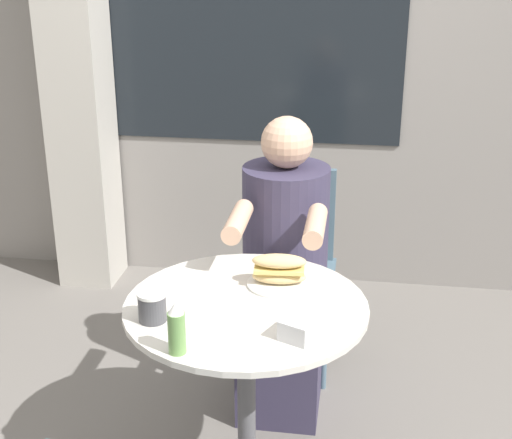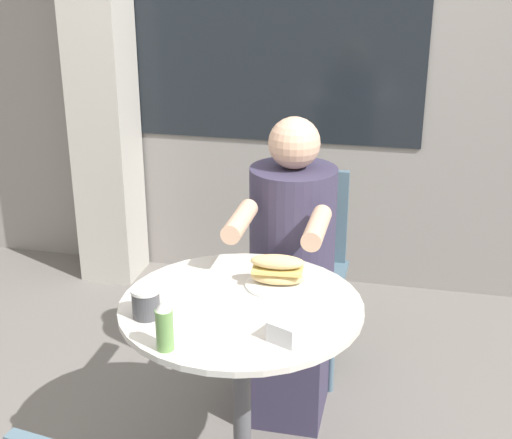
{
  "view_description": "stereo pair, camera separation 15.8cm",
  "coord_description": "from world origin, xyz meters",
  "px_view_note": "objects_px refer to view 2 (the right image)",
  "views": [
    {
      "loc": [
        0.32,
        -1.94,
        1.78
      ],
      "look_at": [
        0.0,
        0.21,
        0.93
      ],
      "focal_mm": 50.0,
      "sensor_mm": 36.0,
      "label": 1
    },
    {
      "loc": [
        0.48,
        -1.91,
        1.78
      ],
      "look_at": [
        0.0,
        0.21,
        0.93
      ],
      "focal_mm": 50.0,
      "sensor_mm": 36.0,
      "label": 2
    }
  ],
  "objects_px": {
    "cafe_table": "(242,356)",
    "condiment_bottle": "(164,325)",
    "seated_diner": "(290,287)",
    "drink_cup": "(146,303)",
    "sandwich_on_plate": "(277,273)",
    "diner_chair": "(304,251)"
  },
  "relations": [
    {
      "from": "cafe_table",
      "to": "seated_diner",
      "type": "relative_size",
      "value": 0.64
    },
    {
      "from": "cafe_table",
      "to": "sandwich_on_plate",
      "type": "height_order",
      "value": "sandwich_on_plate"
    },
    {
      "from": "cafe_table",
      "to": "condiment_bottle",
      "type": "relative_size",
      "value": 4.93
    },
    {
      "from": "cafe_table",
      "to": "seated_diner",
      "type": "bearing_deg",
      "value": 84.25
    },
    {
      "from": "seated_diner",
      "to": "sandwich_on_plate",
      "type": "relative_size",
      "value": 5.65
    },
    {
      "from": "diner_chair",
      "to": "condiment_bottle",
      "type": "height_order",
      "value": "condiment_bottle"
    },
    {
      "from": "cafe_table",
      "to": "drink_cup",
      "type": "xyz_separation_m",
      "value": [
        -0.26,
        -0.14,
        0.24
      ]
    },
    {
      "from": "diner_chair",
      "to": "seated_diner",
      "type": "xyz_separation_m",
      "value": [
        -0.0,
        -0.35,
        -0.0
      ]
    },
    {
      "from": "sandwich_on_plate",
      "to": "drink_cup",
      "type": "distance_m",
      "value": 0.45
    },
    {
      "from": "seated_diner",
      "to": "drink_cup",
      "type": "height_order",
      "value": "seated_diner"
    },
    {
      "from": "seated_diner",
      "to": "drink_cup",
      "type": "xyz_separation_m",
      "value": [
        -0.31,
        -0.71,
        0.26
      ]
    },
    {
      "from": "cafe_table",
      "to": "seated_diner",
      "type": "distance_m",
      "value": 0.57
    },
    {
      "from": "cafe_table",
      "to": "diner_chair",
      "type": "distance_m",
      "value": 0.91
    },
    {
      "from": "cafe_table",
      "to": "seated_diner",
      "type": "height_order",
      "value": "seated_diner"
    },
    {
      "from": "seated_diner",
      "to": "sandwich_on_plate",
      "type": "bearing_deg",
      "value": 94.05
    },
    {
      "from": "cafe_table",
      "to": "sandwich_on_plate",
      "type": "bearing_deg",
      "value": 59.32
    },
    {
      "from": "seated_diner",
      "to": "condiment_bottle",
      "type": "xyz_separation_m",
      "value": [
        -0.2,
        -0.87,
        0.29
      ]
    },
    {
      "from": "drink_cup",
      "to": "condiment_bottle",
      "type": "xyz_separation_m",
      "value": [
        0.12,
        -0.16,
        0.03
      ]
    },
    {
      "from": "cafe_table",
      "to": "sandwich_on_plate",
      "type": "xyz_separation_m",
      "value": [
        0.09,
        0.14,
        0.24
      ]
    },
    {
      "from": "seated_diner",
      "to": "drink_cup",
      "type": "relative_size",
      "value": 12.81
    },
    {
      "from": "cafe_table",
      "to": "diner_chair",
      "type": "height_order",
      "value": "diner_chair"
    },
    {
      "from": "diner_chair",
      "to": "sandwich_on_plate",
      "type": "xyz_separation_m",
      "value": [
        0.03,
        -0.76,
        0.25
      ]
    }
  ]
}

